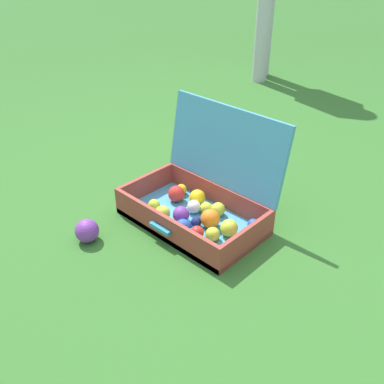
# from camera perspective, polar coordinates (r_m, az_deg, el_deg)

# --- Properties ---
(ground_plane) EXTENTS (16.00, 16.00, 0.00)m
(ground_plane) POSITION_cam_1_polar(r_m,az_deg,el_deg) (1.88, 2.23, -4.78)
(ground_plane) COLOR #336B28
(open_suitcase) EXTENTS (0.62, 0.45, 0.48)m
(open_suitcase) POSITION_cam_1_polar(r_m,az_deg,el_deg) (1.88, 1.16, -0.93)
(open_suitcase) COLOR #4799C6
(open_suitcase) RESTS_ON ground
(stray_ball_on_grass) EXTENTS (0.10, 0.10, 0.10)m
(stray_ball_on_grass) POSITION_cam_1_polar(r_m,az_deg,el_deg) (1.83, -13.73, -5.01)
(stray_ball_on_grass) COLOR purple
(stray_ball_on_grass) RESTS_ON ground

